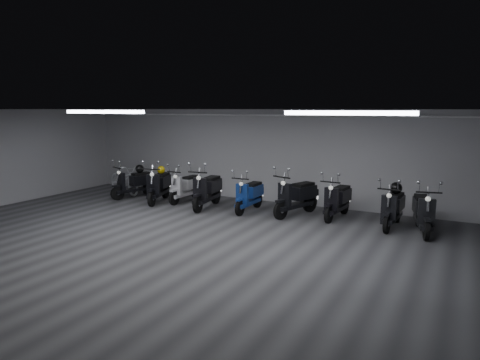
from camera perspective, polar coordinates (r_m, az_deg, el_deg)
The scene contains 19 objects.
floor at distance 9.03m, azimuth -7.47°, elevation -8.94°, with size 14.00×10.00×0.01m, color #38383B.
ceiling at distance 8.57m, azimuth -7.87°, elevation 9.20°, with size 14.00×10.00×0.01m, color gray.
back_wall at distance 13.05m, azimuth 5.18°, elevation 3.10°, with size 14.00×0.01×2.80m, color #A4A4A7.
fluor_strip_left at distance 11.29m, azimuth -17.44°, elevation 8.55°, with size 2.40×0.18×0.08m, color white.
fluor_strip_right at distance 8.22m, azimuth 13.97°, elevation 8.55°, with size 2.40×0.18×0.08m, color white.
conduit at distance 12.90m, azimuth 5.12°, elevation 8.46°, with size 0.05×0.05×13.60m, color white.
scooter_0 at distance 14.17m, azimuth -13.84°, elevation 0.22°, with size 0.56×1.69×1.26m, color black, non-canonical shape.
scooter_1 at distance 13.35m, azimuth -10.66°, elevation -0.02°, with size 0.61×1.82×1.35m, color black, non-canonical shape.
scooter_2 at distance 13.28m, azimuth -7.18°, elevation -0.26°, with size 0.55×1.64×1.22m, color silver, non-canonical shape.
scooter_3 at distance 12.36m, azimuth -4.36°, elevation -0.55°, with size 0.62×1.86×1.39m, color black, non-canonical shape.
scooter_4 at distance 11.93m, azimuth 1.20°, elevation -1.26°, with size 0.55×1.66×1.24m, color navy, non-canonical shape.
scooter_5 at distance 11.55m, azimuth 7.39°, elevation -1.36°, with size 0.61×1.84×1.37m, color black, non-canonical shape.
scooter_7 at distance 11.46m, azimuth 12.71°, elevation -1.81°, with size 0.57×1.72×1.28m, color black, non-canonical shape.
scooter_8 at distance 10.92m, azimuth 19.49°, elevation -2.72°, with size 0.57×1.70×1.26m, color black, non-canonical shape.
scooter_9 at distance 10.70m, azimuth 23.00°, elevation -3.05°, with size 0.58×1.75×1.31m, color black, non-canonical shape.
bicycle at distance 14.95m, azimuth -14.99°, elevation 0.50°, with size 0.65×1.83×1.19m, color silver.
helmet_0 at distance 13.54m, azimuth -10.33°, elevation 1.33°, with size 0.24×0.24×0.24m, color #C5A30B.
helmet_1 at distance 11.10m, azimuth 19.83°, elevation -1.00°, with size 0.29×0.29×0.29m, color black.
helmet_2 at distance 14.24m, azimuth -13.06°, elevation 1.45°, with size 0.27×0.27×0.27m, color black.
Camera 1 is at (4.99, -6.97, 2.82)m, focal length 32.46 mm.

